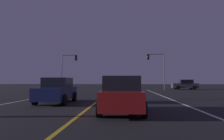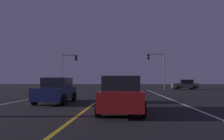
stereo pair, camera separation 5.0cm
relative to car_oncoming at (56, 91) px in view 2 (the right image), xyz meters
The scene contains 9 objects.
lane_edge_right 8.34m from the car_oncoming, ahead, with size 0.16×42.50×0.01m, color silver.
lane_edge_left 3.27m from the car_oncoming, behind, with size 0.16×42.50×0.01m, color silver.
lane_center_divider 2.75m from the car_oncoming, 10.26° to the right, with size 0.16×42.50×0.01m, color gold.
car_oncoming is the anchor object (origin of this frame).
car_lead_same_lane 6.13m from the car_oncoming, 43.94° to the right, with size 2.02×4.30×1.70m.
car_crossing_side 28.15m from the car_oncoming, 57.62° to the left, with size 4.30×2.02×1.70m.
traffic_light_near_right 23.69m from the car_oncoming, 65.29° to the left, with size 2.89×0.36×5.92m.
traffic_light_near_left 22.07m from the car_oncoming, 102.46° to the left, with size 2.74×0.36×5.84m.
street_lamp_left_mid 6.77m from the car_oncoming, 159.45° to the left, with size 2.80×0.44×8.44m.
Camera 2 is at (1.99, 1.38, 1.49)m, focal length 34.65 mm.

